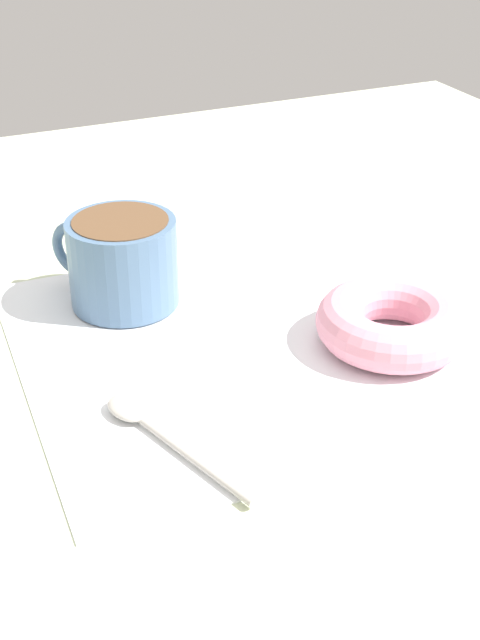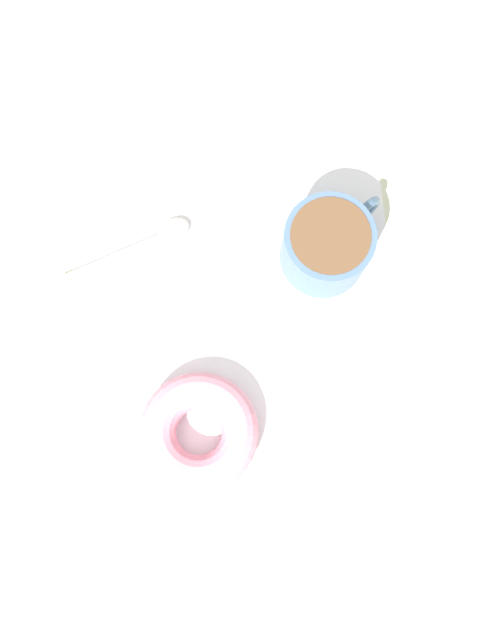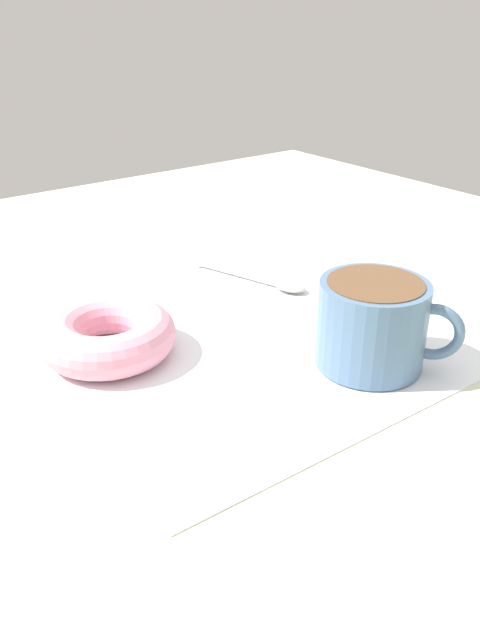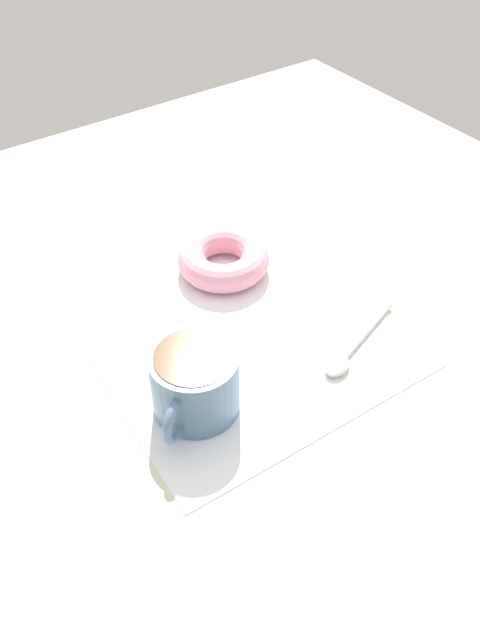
{
  "view_description": "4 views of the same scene",
  "coord_description": "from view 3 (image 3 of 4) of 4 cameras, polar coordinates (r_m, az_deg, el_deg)",
  "views": [
    {
      "loc": [
        23.52,
        53.83,
        37.27
      ],
      "look_at": [
        -0.78,
        -1.13,
        2.3
      ],
      "focal_mm": 50.0,
      "sensor_mm": 36.0,
      "label": 1
    },
    {
      "loc": [
        -14.63,
        0.43,
        74.06
      ],
      "look_at": [
        -0.78,
        -1.13,
        2.3
      ],
      "focal_mm": 40.0,
      "sensor_mm": 36.0,
      "label": 2
    },
    {
      "loc": [
        -31.42,
        -41.46,
        28.03
      ],
      "look_at": [
        -0.78,
        -1.13,
        2.3
      ],
      "focal_mm": 35.0,
      "sensor_mm": 36.0,
      "label": 3
    },
    {
      "loc": [
        42.07,
        -31.15,
        52.86
      ],
      "look_at": [
        -0.78,
        -1.13,
        2.3
      ],
      "focal_mm": 35.0,
      "sensor_mm": 36.0,
      "label": 4
    }
  ],
  "objects": [
    {
      "name": "coffee_cup",
      "position": [
        0.53,
        12.12,
        -0.21
      ],
      "size": [
        9.39,
        10.91,
        7.56
      ],
      "color": "slate",
      "rests_on": "napkin"
    },
    {
      "name": "spoon",
      "position": [
        0.69,
        2.96,
        3.48
      ],
      "size": [
        5.95,
        14.42,
        0.9
      ],
      "color": "#B7B2A8",
      "rests_on": "napkin"
    },
    {
      "name": "napkin",
      "position": [
        0.58,
        0.0,
        -1.9
      ],
      "size": [
        35.27,
        35.27,
        0.3
      ],
      "primitive_type": "cube",
      "rotation": [
        0.0,
        0.0,
        -0.03
      ],
      "color": "white",
      "rests_on": "ground_plane"
    },
    {
      "name": "donut",
      "position": [
        0.56,
        -12.02,
        -1.35
      ],
      "size": [
        12.0,
        12.0,
        3.72
      ],
      "primitive_type": "torus",
      "color": "pink",
      "rests_on": "napkin"
    },
    {
      "name": "ground_plane",
      "position": [
        0.6,
        -0.06,
        -2.23
      ],
      "size": [
        120.0,
        120.0,
        2.0
      ],
      "primitive_type": "cube",
      "color": "beige"
    }
  ]
}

